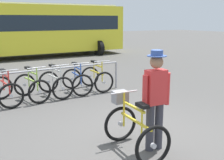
% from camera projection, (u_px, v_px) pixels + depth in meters
% --- Properties ---
extents(ground_plane, '(80.00, 80.00, 0.00)m').
position_uv_depth(ground_plane, '(139.00, 134.00, 5.48)').
color(ground_plane, '#514F4C').
extents(bike_rack_rail, '(3.90, 0.28, 0.88)m').
position_uv_depth(bike_rack_rail, '(61.00, 74.00, 7.95)').
color(bike_rack_rail, '#99999E').
rests_on(bike_rack_rail, ground).
extents(racked_bike_red, '(0.74, 1.15, 0.97)m').
position_uv_depth(racked_bike_red, '(6.00, 90.00, 7.34)').
color(racked_bike_red, black).
rests_on(racked_bike_red, ground).
extents(racked_bike_lime, '(0.81, 1.17, 0.97)m').
position_uv_depth(racked_bike_lime, '(32.00, 87.00, 7.73)').
color(racked_bike_lime, black).
rests_on(racked_bike_lime, ground).
extents(racked_bike_white, '(0.74, 1.13, 0.97)m').
position_uv_depth(racked_bike_white, '(55.00, 84.00, 8.11)').
color(racked_bike_white, black).
rests_on(racked_bike_white, ground).
extents(racked_bike_blue, '(0.76, 1.15, 0.97)m').
position_uv_depth(racked_bike_blue, '(77.00, 81.00, 8.49)').
color(racked_bike_blue, black).
rests_on(racked_bike_blue, ground).
extents(racked_bike_yellow, '(0.69, 1.10, 0.97)m').
position_uv_depth(racked_bike_yellow, '(97.00, 78.00, 8.87)').
color(racked_bike_yellow, black).
rests_on(racked_bike_yellow, ground).
extents(featured_bicycle, '(0.72, 1.19, 0.97)m').
position_uv_depth(featured_bicycle, '(133.00, 126.00, 4.71)').
color(featured_bicycle, black).
rests_on(featured_bicycle, ground).
extents(person_with_featured_bike, '(0.53, 0.32, 1.72)m').
position_uv_depth(person_with_featured_bike, '(155.00, 96.00, 4.64)').
color(person_with_featured_bike, '#383842').
rests_on(person_with_featured_bike, ground).
extents(bus_distant, '(10.01, 3.41, 3.08)m').
position_uv_depth(bus_distant, '(41.00, 27.00, 16.46)').
color(bus_distant, yellow).
rests_on(bus_distant, ground).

